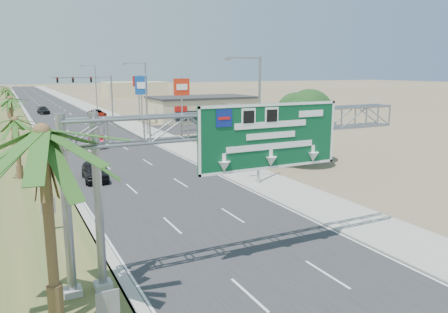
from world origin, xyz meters
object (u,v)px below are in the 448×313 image
signal_mast (100,94)px  pole_sign_blue (141,88)px  car_far (43,111)px  store_building (202,109)px  sign_gantry (236,136)px  pole_sign_red_near (182,90)px  car_mid_lane (98,142)px  pole_sign_red_far (139,85)px  car_left_lane (95,171)px  palm_near (42,134)px  car_right_lane (97,114)px

signal_mast → pole_sign_blue: pole_sign_blue is taller
car_far → store_building: bearing=-49.4°
sign_gantry → pole_sign_red_near: (13.84, 42.15, 0.12)m
signal_mast → car_far: size_ratio=2.10×
car_mid_lane → pole_sign_red_far: 27.17m
car_left_lane → store_building: bearing=58.6°
palm_near → signal_mast: bearing=77.3°
car_left_lane → car_mid_lane: car_left_lane is taller
car_mid_lane → signal_mast: bearing=76.8°
signal_mast → pole_sign_blue: bearing=-59.4°
signal_mast → car_right_lane: 6.90m
pole_sign_red_far → car_left_lane: bearing=-110.9°
sign_gantry → pole_sign_red_far: pole_sign_red_far is taller
sign_gantry → pole_sign_red_near: pole_sign_red_near is taller
store_building → car_mid_lane: (-22.70, -21.01, -1.34)m
car_right_lane → pole_sign_red_far: pole_sign_red_far is taller
signal_mast → store_building: (16.83, -5.97, -2.85)m
palm_near → car_mid_lane: (8.50, 36.99, -6.27)m
store_building → pole_sign_red_near: size_ratio=2.26×
car_right_lane → signal_mast: bearing=-94.8°
palm_near → store_building: bearing=61.7°
store_building → pole_sign_red_near: bearing=-123.5°
car_far → pole_sign_blue: (13.11, -27.00, 5.43)m
palm_near → car_mid_lane: 38.47m
sign_gantry → car_right_lane: sign_gantry is taller
signal_mast → pole_sign_red_far: pole_sign_red_far is taller
car_right_lane → car_left_lane: bearing=-102.4°
pole_sign_red_far → pole_sign_red_near: bearing=-84.6°
car_mid_lane → pole_sign_red_near: (13.47, 7.09, 5.52)m
car_right_lane → car_far: 15.50m
signal_mast → car_right_lane: (0.33, 5.57, -4.05)m
sign_gantry → car_right_lane: bearing=84.5°
car_mid_lane → pole_sign_blue: (10.86, 18.54, 5.47)m
sign_gantry → pole_sign_red_near: size_ratio=2.10×
pole_sign_blue → car_right_lane: bearing=108.4°
pole_sign_red_far → car_mid_lane: bearing=-116.6°
car_left_lane → car_right_lane: bearing=82.6°
signal_mast → store_building: size_ratio=0.57×
sign_gantry → palm_near: (-8.14, -1.93, 0.87)m
car_right_lane → pole_sign_blue: pole_sign_blue is taller
palm_near → car_right_lane: size_ratio=1.46×
car_far → pole_sign_red_near: 41.91m
pole_sign_red_near → pole_sign_red_far: size_ratio=0.98×
car_mid_lane → car_far: size_ratio=0.82×
car_right_lane → pole_sign_blue: bearing=-73.0°
car_left_lane → pole_sign_red_far: (15.18, 39.71, 5.61)m
pole_sign_red_far → store_building: bearing=-14.2°
signal_mast → store_building: signal_mast is taller
sign_gantry → car_mid_lane: (0.37, 35.07, -5.39)m
palm_near → car_right_lane: 71.35m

